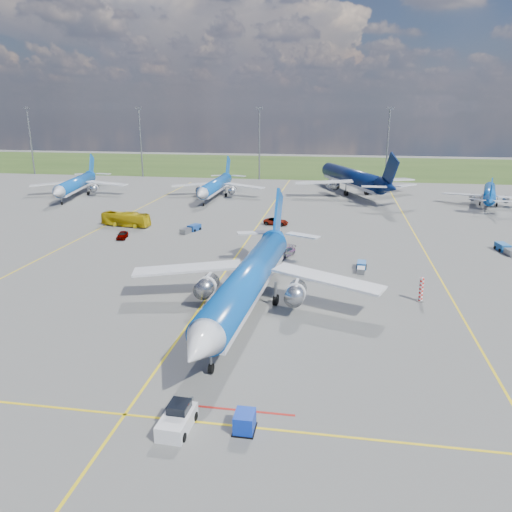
% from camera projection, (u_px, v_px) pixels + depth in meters
% --- Properties ---
extents(ground, '(400.00, 400.00, 0.00)m').
position_uv_depth(ground, '(196.00, 313.00, 57.36)').
color(ground, '#5B5B58').
rests_on(ground, ground).
extents(grass_strip, '(400.00, 80.00, 0.01)m').
position_uv_depth(grass_strip, '(300.00, 166.00, 199.11)').
color(grass_strip, '#2D4719').
rests_on(grass_strip, ground).
extents(taxiway_lines, '(60.25, 160.00, 0.02)m').
position_uv_depth(taxiway_lines, '(243.00, 248.00, 83.51)').
color(taxiway_lines, yellow).
rests_on(taxiway_lines, ground).
extents(floodlight_masts, '(202.20, 0.50, 22.70)m').
position_uv_depth(floodlight_masts, '(322.00, 141.00, 156.14)').
color(floodlight_masts, slate).
rests_on(floodlight_masts, ground).
extents(warning_post, '(0.50, 0.50, 3.00)m').
position_uv_depth(warning_post, '(421.00, 290.00, 60.45)').
color(warning_post, red).
rests_on(warning_post, ground).
extents(bg_jet_nw, '(34.08, 40.82, 9.46)m').
position_uv_depth(bg_jet_nw, '(77.00, 196.00, 131.89)').
color(bg_jet_nw, '#0C4FAB').
rests_on(bg_jet_nw, ground).
extents(bg_jet_nnw, '(26.77, 35.07, 9.16)m').
position_uv_depth(bg_jet_nnw, '(216.00, 198.00, 129.67)').
color(bg_jet_nnw, '#0C4FAB').
rests_on(bg_jet_nnw, ground).
extents(bg_jet_n, '(52.08, 58.03, 12.46)m').
position_uv_depth(bg_jet_n, '(351.00, 193.00, 136.60)').
color(bg_jet_n, '#07163F').
rests_on(bg_jet_n, ground).
extents(bg_jet_ne, '(29.72, 34.72, 7.81)m').
position_uv_depth(bg_jet_ne, '(488.00, 204.00, 120.91)').
color(bg_jet_ne, '#0C4FAB').
rests_on(bg_jet_ne, ground).
extents(main_airliner, '(35.16, 44.74, 11.23)m').
position_uv_depth(main_airliner, '(249.00, 311.00, 57.81)').
color(main_airliner, '#0C4FAB').
rests_on(main_airliner, ground).
extents(pushback_tug, '(2.18, 5.44, 1.83)m').
position_uv_depth(pushback_tug, '(177.00, 419.00, 36.68)').
color(pushback_tug, silver).
rests_on(pushback_tug, ground).
extents(uld_container, '(1.44, 1.80, 1.44)m').
position_uv_depth(uld_container, '(245.00, 422.00, 36.42)').
color(uld_container, '#0C2FB0').
rests_on(uld_container, ground).
extents(apron_bus, '(10.33, 4.08, 2.81)m').
position_uv_depth(apron_bus, '(126.00, 219.00, 98.61)').
color(apron_bus, gold).
rests_on(apron_bus, ground).
extents(service_car_a, '(2.24, 4.10, 1.32)m').
position_uv_depth(service_car_a, '(122.00, 235.00, 89.50)').
color(service_car_a, '#999999').
rests_on(service_car_a, ground).
extents(service_car_b, '(5.22, 2.91, 1.38)m').
position_uv_depth(service_car_b, '(276.00, 221.00, 99.88)').
color(service_car_b, '#999999').
rests_on(service_car_b, ground).
extents(service_car_c, '(3.80, 5.28, 1.42)m').
position_uv_depth(service_car_c, '(284.00, 252.00, 78.84)').
color(service_car_c, '#999999').
rests_on(service_car_c, ground).
extents(baggage_tug_w, '(1.49, 4.46, 0.99)m').
position_uv_depth(baggage_tug_w, '(361.00, 267.00, 72.43)').
color(baggage_tug_w, '#1B54A3').
rests_on(baggage_tug_w, ground).
extents(baggage_tug_c, '(3.06, 5.26, 1.15)m').
position_uv_depth(baggage_tug_c, '(191.00, 229.00, 94.58)').
color(baggage_tug_c, navy).
rests_on(baggage_tug_c, ground).
extents(baggage_tug_e, '(2.29, 5.52, 1.20)m').
position_uv_depth(baggage_tug_e, '(505.00, 249.00, 81.19)').
color(baggage_tug_e, '#1C5CA9').
rests_on(baggage_tug_e, ground).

